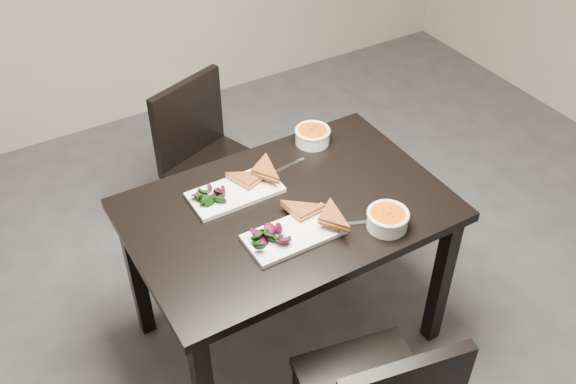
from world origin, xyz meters
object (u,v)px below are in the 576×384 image
at_px(plate_far, 235,192).
at_px(soup_bowl_far, 313,135).
at_px(table, 288,225).
at_px(plate_near, 294,234).
at_px(chair_far, 207,156).
at_px(soup_bowl_near, 388,219).

bearing_deg(plate_far, soup_bowl_far, 17.65).
xyz_separation_m(table, soup_bowl_far, (0.30, 0.30, 0.14)).
relative_size(plate_near, soup_bowl_far, 2.31).
bearing_deg(plate_near, plate_far, 103.15).
relative_size(chair_far, soup_bowl_near, 5.48).
xyz_separation_m(table, plate_far, (-0.14, 0.16, 0.11)).
bearing_deg(chair_far, soup_bowl_near, -97.19).
xyz_separation_m(chair_far, plate_far, (-0.15, -0.62, 0.27)).
bearing_deg(soup_bowl_far, chair_far, 121.58).
bearing_deg(table, chair_far, 89.47).
bearing_deg(chair_far, table, -110.75).
bearing_deg(soup_bowl_near, plate_far, 131.46).
xyz_separation_m(plate_near, soup_bowl_near, (0.32, -0.13, 0.03)).
bearing_deg(soup_bowl_near, table, 132.10).
xyz_separation_m(chair_far, soup_bowl_near, (0.25, -1.06, 0.30)).
bearing_deg(soup_bowl_near, chair_far, 103.03).
distance_m(plate_near, plate_far, 0.32).
bearing_deg(chair_far, plate_far, -123.61).
bearing_deg(plate_near, table, 66.45).
height_order(plate_near, soup_bowl_far, soup_bowl_far).
distance_m(chair_far, plate_far, 0.69).
distance_m(plate_near, soup_bowl_near, 0.35).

